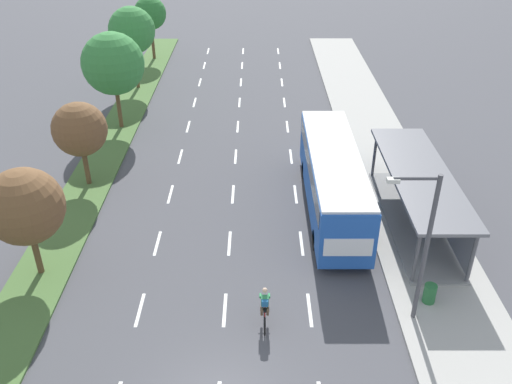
% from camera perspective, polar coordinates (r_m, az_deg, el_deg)
% --- Properties ---
extents(median_strip, '(2.60, 52.00, 0.12)m').
position_cam_1_polar(median_strip, '(36.81, -15.40, 4.62)').
color(median_strip, '#4C7038').
rests_on(median_strip, ground).
extents(sidewalk_right, '(4.50, 52.00, 0.15)m').
position_cam_1_polar(sidewalk_right, '(36.42, 12.42, 4.76)').
color(sidewalk_right, '#ADAAA3').
rests_on(sidewalk_right, ground).
extents(lane_divider_left, '(0.14, 48.31, 0.01)m').
position_cam_1_polar(lane_divider_left, '(34.69, -8.20, 3.70)').
color(lane_divider_left, white).
rests_on(lane_divider_left, ground).
extents(lane_divider_center, '(0.14, 48.31, 0.01)m').
position_cam_1_polar(lane_divider_center, '(34.39, -2.40, 3.75)').
color(lane_divider_center, white).
rests_on(lane_divider_center, ground).
extents(lane_divider_right, '(0.14, 48.31, 0.01)m').
position_cam_1_polar(lane_divider_right, '(34.43, 3.44, 3.76)').
color(lane_divider_right, white).
rests_on(lane_divider_right, ground).
extents(bus_shelter, '(2.90, 10.34, 2.86)m').
position_cam_1_polar(bus_shelter, '(28.03, 16.85, -0.04)').
color(bus_shelter, gray).
rests_on(bus_shelter, sidewalk_right).
extents(bus, '(2.54, 11.29, 3.37)m').
position_cam_1_polar(bus, '(28.19, 7.83, 1.75)').
color(bus, '#2356B2').
rests_on(bus, ground).
extents(cyclist, '(0.46, 1.82, 1.71)m').
position_cam_1_polar(cyclist, '(21.79, 0.71, -12.08)').
color(cyclist, black).
rests_on(cyclist, ground).
extents(median_tree_second, '(3.30, 3.30, 5.10)m').
position_cam_1_polar(median_tree_second, '(24.51, -23.35, -1.48)').
color(median_tree_second, brown).
rests_on(median_tree_second, median_strip).
extents(median_tree_third, '(2.98, 2.98, 4.85)m').
position_cam_1_polar(median_tree_third, '(31.15, -18.28, 6.22)').
color(median_tree_third, brown).
rests_on(median_tree_third, median_strip).
extents(median_tree_fourth, '(4.13, 4.13, 6.55)m').
position_cam_1_polar(median_tree_fourth, '(37.91, -15.06, 12.85)').
color(median_tree_fourth, brown).
rests_on(median_tree_fourth, median_strip).
extents(median_tree_fifth, '(3.65, 3.65, 6.48)m').
position_cam_1_polar(median_tree_fifth, '(45.41, -13.19, 16.17)').
color(median_tree_fifth, brown).
rests_on(median_tree_fifth, median_strip).
extents(median_tree_farthest, '(2.94, 2.94, 5.65)m').
position_cam_1_polar(median_tree_farthest, '(53.13, -11.35, 17.88)').
color(median_tree_farthest, brown).
rests_on(median_tree_farthest, median_strip).
extents(streetlight, '(1.91, 0.24, 6.50)m').
position_cam_1_polar(streetlight, '(20.90, 16.89, -4.86)').
color(streetlight, '#4C4C51').
rests_on(streetlight, sidewalk_right).
extents(trash_bin, '(0.52, 0.52, 0.85)m').
position_cam_1_polar(trash_bin, '(23.84, 17.55, -10.07)').
color(trash_bin, '#286B38').
rests_on(trash_bin, sidewalk_right).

